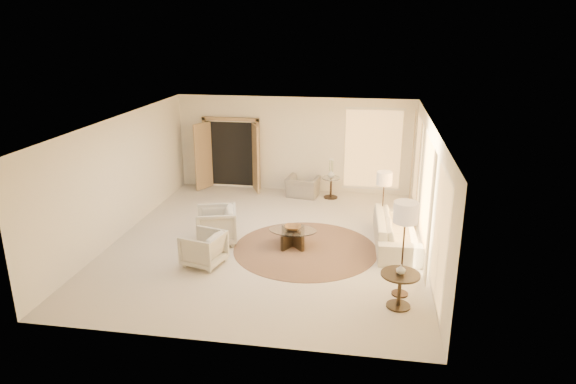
% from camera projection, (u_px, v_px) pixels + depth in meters
% --- Properties ---
extents(room, '(7.04, 8.04, 2.83)m').
position_uv_depth(room, '(267.00, 184.00, 11.42)').
color(room, beige).
rests_on(room, ground).
extents(windows_right, '(0.10, 6.40, 2.40)m').
position_uv_depth(windows_right, '(426.00, 192.00, 11.00)').
color(windows_right, '#F0B460').
rests_on(windows_right, room).
extents(window_back_corner, '(1.70, 0.10, 2.40)m').
position_uv_depth(window_back_corner, '(373.00, 149.00, 14.79)').
color(window_back_corner, '#F0B460').
rests_on(window_back_corner, room).
extents(curtains_right, '(0.06, 5.20, 2.60)m').
position_uv_depth(curtains_right, '(420.00, 182.00, 11.87)').
color(curtains_right, '#C6B38E').
rests_on(curtains_right, room).
extents(french_doors, '(1.95, 0.66, 2.16)m').
position_uv_depth(french_doors, '(231.00, 154.00, 15.40)').
color(french_doors, '#A48659').
rests_on(french_doors, room).
extents(area_rug, '(3.23, 3.23, 0.01)m').
position_uv_depth(area_rug, '(305.00, 249.00, 11.46)').
color(area_rug, '#41291C').
rests_on(area_rug, room).
extents(sofa, '(1.03, 2.41, 0.69)m').
position_uv_depth(sofa, '(396.00, 231.00, 11.54)').
color(sofa, beige).
rests_on(sofa, room).
extents(armchair_left, '(1.04, 1.08, 0.91)m').
position_uv_depth(armchair_left, '(216.00, 224.00, 11.71)').
color(armchair_left, beige).
rests_on(armchair_left, room).
extents(armchair_right, '(0.88, 0.91, 0.78)m').
position_uv_depth(armchair_right, '(203.00, 247.00, 10.62)').
color(armchair_right, beige).
rests_on(armchair_right, room).
extents(accent_chair, '(0.97, 0.71, 0.78)m').
position_uv_depth(accent_chair, '(303.00, 183.00, 14.87)').
color(accent_chair, gray).
rests_on(accent_chair, room).
extents(coffee_table, '(1.22, 1.22, 0.40)m').
position_uv_depth(coffee_table, '(293.00, 236.00, 11.55)').
color(coffee_table, black).
rests_on(coffee_table, room).
extents(end_table, '(0.69, 0.69, 0.65)m').
position_uv_depth(end_table, '(400.00, 284.00, 8.99)').
color(end_table, black).
rests_on(end_table, room).
extents(side_table, '(0.52, 0.52, 0.61)m').
position_uv_depth(side_table, '(331.00, 186.00, 14.75)').
color(side_table, black).
rests_on(side_table, room).
extents(floor_lamp_near, '(0.37, 0.37, 1.52)m').
position_uv_depth(floor_lamp_near, '(384.00, 181.00, 12.00)').
color(floor_lamp_near, black).
rests_on(floor_lamp_near, room).
extents(floor_lamp_far, '(0.44, 0.44, 1.81)m').
position_uv_depth(floor_lamp_far, '(405.00, 217.00, 9.06)').
color(floor_lamp_far, black).
rests_on(floor_lamp_far, room).
extents(bowl, '(0.39, 0.39, 0.09)m').
position_uv_depth(bowl, '(293.00, 228.00, 11.49)').
color(bowl, brown).
rests_on(bowl, coffee_table).
extents(end_vase, '(0.20, 0.20, 0.17)m').
position_uv_depth(end_vase, '(401.00, 269.00, 8.90)').
color(end_vase, silver).
rests_on(end_vase, end_table).
extents(side_vase, '(0.23, 0.23, 0.22)m').
position_uv_depth(side_vase, '(331.00, 174.00, 14.65)').
color(side_vase, silver).
rests_on(side_vase, side_table).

